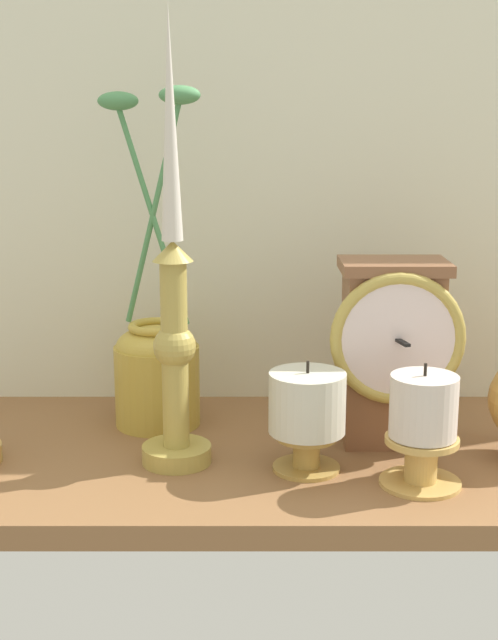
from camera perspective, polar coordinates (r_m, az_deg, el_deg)
name	(u,v)px	position (r cm, az deg, el deg)	size (l,w,h in cm)	color
ground_plane	(316,459)	(94.88, 4.35, -8.97)	(100.00, 36.00, 2.40)	brown
back_wall	(309,132)	(106.34, 3.90, 12.07)	(120.00, 2.00, 65.00)	silver
mantel_clock	(390,349)	(93.85, 9.15, -1.87)	(13.84, 10.43, 19.76)	brown
candlestick_tall_center	(172,318)	(86.40, -4.99, 0.14)	(7.06, 7.06, 44.63)	#B39D48
brass_vase_jar	(155,360)	(99.61, -6.11, -2.62)	(11.17, 9.60, 37.48)	gold
pillar_candle_front	(421,426)	(84.99, 11.08, -6.74)	(7.81, 7.81, 12.04)	tan
pillar_candle_near_clock	(305,413)	(87.00, 3.68, -6.01)	(7.59, 7.59, 11.22)	#B99245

